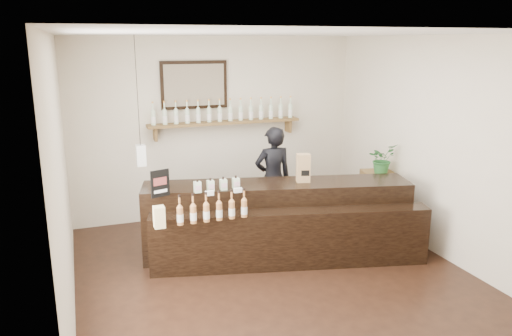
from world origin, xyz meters
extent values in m
plane|color=black|center=(0.00, 0.00, 0.00)|extent=(5.00, 5.00, 0.00)
plane|color=beige|center=(0.00, 2.50, 1.40)|extent=(4.50, 0.00, 4.50)
plane|color=beige|center=(0.00, -2.50, 1.40)|extent=(4.50, 0.00, 4.50)
plane|color=beige|center=(-2.25, 0.00, 1.40)|extent=(0.00, 5.00, 5.00)
plane|color=beige|center=(2.25, 0.00, 1.40)|extent=(0.00, 5.00, 5.00)
plane|color=white|center=(0.00, 0.00, 2.80)|extent=(5.00, 5.00, 0.00)
cube|color=brown|center=(0.10, 2.37, 1.50)|extent=(2.40, 0.25, 0.04)
cube|color=brown|center=(-0.98, 2.40, 1.38)|extent=(0.04, 0.20, 0.20)
cube|color=brown|center=(1.18, 2.40, 1.38)|extent=(0.04, 0.20, 0.20)
cube|color=black|center=(-0.35, 2.47, 2.08)|extent=(1.02, 0.04, 0.72)
cube|color=#493C2F|center=(-0.35, 2.44, 2.08)|extent=(0.92, 0.01, 0.62)
cube|color=white|center=(-1.30, 1.60, 1.25)|extent=(0.12, 0.12, 0.28)
cylinder|color=black|center=(-1.30, 1.60, 2.09)|extent=(0.01, 0.01, 1.41)
cylinder|color=beige|center=(-1.00, 2.37, 1.62)|extent=(0.07, 0.07, 0.20)
cone|color=beige|center=(-1.00, 2.37, 1.75)|extent=(0.07, 0.07, 0.05)
cylinder|color=beige|center=(-1.00, 2.37, 1.81)|extent=(0.02, 0.02, 0.07)
cylinder|color=gold|center=(-1.00, 2.37, 1.86)|extent=(0.03, 0.03, 0.02)
cylinder|color=white|center=(-1.00, 2.37, 1.60)|extent=(0.07, 0.07, 0.09)
cylinder|color=beige|center=(-0.83, 2.37, 1.62)|extent=(0.07, 0.07, 0.20)
cone|color=beige|center=(-0.83, 2.37, 1.75)|extent=(0.07, 0.07, 0.05)
cylinder|color=beige|center=(-0.83, 2.37, 1.81)|extent=(0.02, 0.02, 0.07)
cylinder|color=gold|center=(-0.83, 2.37, 1.86)|extent=(0.03, 0.03, 0.02)
cylinder|color=white|center=(-0.83, 2.37, 1.60)|extent=(0.07, 0.07, 0.09)
cylinder|color=beige|center=(-0.66, 2.37, 1.62)|extent=(0.07, 0.07, 0.20)
cone|color=beige|center=(-0.66, 2.37, 1.75)|extent=(0.07, 0.07, 0.05)
cylinder|color=beige|center=(-0.66, 2.37, 1.81)|extent=(0.02, 0.02, 0.07)
cylinder|color=gold|center=(-0.66, 2.37, 1.86)|extent=(0.03, 0.03, 0.02)
cylinder|color=white|center=(-0.66, 2.37, 1.60)|extent=(0.07, 0.07, 0.09)
cylinder|color=beige|center=(-0.49, 2.37, 1.62)|extent=(0.07, 0.07, 0.20)
cone|color=beige|center=(-0.49, 2.37, 1.75)|extent=(0.07, 0.07, 0.05)
cylinder|color=beige|center=(-0.49, 2.37, 1.81)|extent=(0.02, 0.02, 0.07)
cylinder|color=gold|center=(-0.49, 2.37, 1.86)|extent=(0.03, 0.03, 0.02)
cylinder|color=white|center=(-0.49, 2.37, 1.60)|extent=(0.07, 0.07, 0.09)
cylinder|color=beige|center=(-0.32, 2.37, 1.62)|extent=(0.07, 0.07, 0.20)
cone|color=beige|center=(-0.32, 2.37, 1.75)|extent=(0.07, 0.07, 0.05)
cylinder|color=beige|center=(-0.32, 2.37, 1.81)|extent=(0.02, 0.02, 0.07)
cylinder|color=gold|center=(-0.32, 2.37, 1.86)|extent=(0.03, 0.03, 0.02)
cylinder|color=white|center=(-0.32, 2.37, 1.60)|extent=(0.07, 0.07, 0.09)
cylinder|color=beige|center=(-0.15, 2.37, 1.62)|extent=(0.07, 0.07, 0.20)
cone|color=beige|center=(-0.15, 2.37, 1.75)|extent=(0.07, 0.07, 0.05)
cylinder|color=beige|center=(-0.15, 2.37, 1.81)|extent=(0.02, 0.02, 0.07)
cylinder|color=gold|center=(-0.15, 2.37, 1.86)|extent=(0.03, 0.03, 0.02)
cylinder|color=white|center=(-0.15, 2.37, 1.60)|extent=(0.07, 0.07, 0.09)
cylinder|color=beige|center=(0.02, 2.37, 1.62)|extent=(0.07, 0.07, 0.20)
cone|color=beige|center=(0.02, 2.37, 1.75)|extent=(0.07, 0.07, 0.05)
cylinder|color=beige|center=(0.02, 2.37, 1.81)|extent=(0.02, 0.02, 0.07)
cylinder|color=gold|center=(0.02, 2.37, 1.86)|extent=(0.03, 0.03, 0.02)
cylinder|color=white|center=(0.02, 2.37, 1.60)|extent=(0.07, 0.07, 0.09)
cylinder|color=beige|center=(0.18, 2.37, 1.62)|extent=(0.07, 0.07, 0.20)
cone|color=beige|center=(0.18, 2.37, 1.75)|extent=(0.07, 0.07, 0.05)
cylinder|color=beige|center=(0.18, 2.37, 1.81)|extent=(0.02, 0.02, 0.07)
cylinder|color=gold|center=(0.18, 2.37, 1.86)|extent=(0.03, 0.03, 0.02)
cylinder|color=white|center=(0.18, 2.37, 1.60)|extent=(0.07, 0.07, 0.09)
cylinder|color=beige|center=(0.35, 2.37, 1.62)|extent=(0.07, 0.07, 0.20)
cone|color=beige|center=(0.35, 2.37, 1.75)|extent=(0.07, 0.07, 0.05)
cylinder|color=beige|center=(0.35, 2.37, 1.81)|extent=(0.02, 0.02, 0.07)
cylinder|color=gold|center=(0.35, 2.37, 1.86)|extent=(0.03, 0.03, 0.02)
cylinder|color=white|center=(0.35, 2.37, 1.60)|extent=(0.07, 0.07, 0.09)
cylinder|color=beige|center=(0.52, 2.37, 1.62)|extent=(0.07, 0.07, 0.20)
cone|color=beige|center=(0.52, 2.37, 1.75)|extent=(0.07, 0.07, 0.05)
cylinder|color=beige|center=(0.52, 2.37, 1.81)|extent=(0.02, 0.02, 0.07)
cylinder|color=gold|center=(0.52, 2.37, 1.86)|extent=(0.03, 0.03, 0.02)
cylinder|color=white|center=(0.52, 2.37, 1.60)|extent=(0.07, 0.07, 0.09)
cylinder|color=beige|center=(0.69, 2.37, 1.62)|extent=(0.07, 0.07, 0.20)
cone|color=beige|center=(0.69, 2.37, 1.75)|extent=(0.07, 0.07, 0.05)
cylinder|color=beige|center=(0.69, 2.37, 1.81)|extent=(0.02, 0.02, 0.07)
cylinder|color=gold|center=(0.69, 2.37, 1.86)|extent=(0.03, 0.03, 0.02)
cylinder|color=white|center=(0.69, 2.37, 1.60)|extent=(0.07, 0.07, 0.09)
cylinder|color=beige|center=(0.86, 2.37, 1.62)|extent=(0.07, 0.07, 0.20)
cone|color=beige|center=(0.86, 2.37, 1.75)|extent=(0.07, 0.07, 0.05)
cylinder|color=beige|center=(0.86, 2.37, 1.81)|extent=(0.02, 0.02, 0.07)
cylinder|color=gold|center=(0.86, 2.37, 1.86)|extent=(0.03, 0.03, 0.02)
cylinder|color=white|center=(0.86, 2.37, 1.60)|extent=(0.07, 0.07, 0.09)
cylinder|color=beige|center=(1.03, 2.37, 1.62)|extent=(0.07, 0.07, 0.20)
cone|color=beige|center=(1.03, 2.37, 1.75)|extent=(0.07, 0.07, 0.05)
cylinder|color=beige|center=(1.03, 2.37, 1.81)|extent=(0.02, 0.02, 0.07)
cylinder|color=gold|center=(1.03, 2.37, 1.86)|extent=(0.03, 0.03, 0.02)
cylinder|color=white|center=(1.03, 2.37, 1.60)|extent=(0.07, 0.07, 0.09)
cylinder|color=beige|center=(1.20, 2.37, 1.62)|extent=(0.07, 0.07, 0.20)
cone|color=beige|center=(1.20, 2.37, 1.75)|extent=(0.07, 0.07, 0.05)
cylinder|color=beige|center=(1.20, 2.37, 1.81)|extent=(0.02, 0.02, 0.07)
cylinder|color=gold|center=(1.20, 2.37, 1.86)|extent=(0.03, 0.03, 0.02)
cylinder|color=white|center=(1.20, 2.37, 1.60)|extent=(0.07, 0.07, 0.09)
cube|color=black|center=(0.29, 0.70, 0.48)|extent=(3.47, 1.40, 0.96)
cube|color=black|center=(0.29, 0.25, 0.36)|extent=(3.40, 1.10, 0.73)
cube|color=white|center=(-0.67, 0.48, 0.98)|extent=(0.10, 0.04, 0.05)
cube|color=white|center=(-0.32, 0.48, 0.98)|extent=(0.10, 0.04, 0.05)
cube|color=beige|center=(-1.30, 0.25, 0.79)|extent=(0.12, 0.12, 0.12)
cube|color=beige|center=(-1.30, 0.25, 0.91)|extent=(0.12, 0.12, 0.12)
cube|color=beige|center=(-0.77, 0.65, 1.02)|extent=(0.08, 0.08, 0.13)
cube|color=#D8A8B8|center=(-0.77, 0.60, 1.02)|extent=(0.07, 0.00, 0.06)
cylinder|color=black|center=(-0.77, 0.65, 1.10)|extent=(0.02, 0.02, 0.03)
cube|color=beige|center=(-0.61, 0.65, 1.02)|extent=(0.08, 0.08, 0.13)
cube|color=#D8A8B8|center=(-0.61, 0.60, 1.02)|extent=(0.07, 0.00, 0.06)
cylinder|color=black|center=(-0.61, 0.65, 1.10)|extent=(0.02, 0.02, 0.03)
cube|color=beige|center=(-0.45, 0.65, 1.02)|extent=(0.08, 0.08, 0.13)
cube|color=#D8A8B8|center=(-0.45, 0.60, 1.02)|extent=(0.07, 0.00, 0.06)
cylinder|color=black|center=(-0.45, 0.65, 1.10)|extent=(0.02, 0.02, 0.03)
cube|color=beige|center=(-0.29, 0.65, 1.02)|extent=(0.08, 0.08, 0.13)
cube|color=#D8A8B8|center=(-0.29, 0.60, 1.02)|extent=(0.07, 0.00, 0.06)
cylinder|color=black|center=(-0.29, 0.65, 1.10)|extent=(0.02, 0.02, 0.03)
cylinder|color=#B0703B|center=(-1.07, 0.25, 0.83)|extent=(0.07, 0.07, 0.20)
cone|color=#B0703B|center=(-1.07, 0.25, 0.95)|extent=(0.07, 0.07, 0.05)
cylinder|color=#B0703B|center=(-1.07, 0.25, 1.01)|extent=(0.02, 0.02, 0.07)
cylinder|color=black|center=(-1.07, 0.25, 1.06)|extent=(0.03, 0.03, 0.02)
cylinder|color=white|center=(-1.07, 0.25, 0.81)|extent=(0.07, 0.07, 0.09)
cylinder|color=#B0703B|center=(-0.92, 0.25, 0.83)|extent=(0.07, 0.07, 0.20)
cone|color=#B0703B|center=(-0.92, 0.25, 0.95)|extent=(0.07, 0.07, 0.05)
cylinder|color=#B0703B|center=(-0.92, 0.25, 1.01)|extent=(0.02, 0.02, 0.07)
cylinder|color=black|center=(-0.92, 0.25, 1.06)|extent=(0.03, 0.03, 0.02)
cylinder|color=white|center=(-0.92, 0.25, 0.81)|extent=(0.07, 0.07, 0.09)
cylinder|color=#B0703B|center=(-0.77, 0.25, 0.83)|extent=(0.07, 0.07, 0.20)
cone|color=#B0703B|center=(-0.77, 0.25, 0.95)|extent=(0.07, 0.07, 0.05)
cylinder|color=#B0703B|center=(-0.77, 0.25, 1.01)|extent=(0.02, 0.02, 0.07)
cylinder|color=black|center=(-0.77, 0.25, 1.06)|extent=(0.03, 0.03, 0.02)
cylinder|color=white|center=(-0.77, 0.25, 0.81)|extent=(0.07, 0.07, 0.09)
cylinder|color=#B0703B|center=(-0.62, 0.25, 0.83)|extent=(0.07, 0.07, 0.20)
cone|color=#B0703B|center=(-0.62, 0.25, 0.95)|extent=(0.07, 0.07, 0.05)
cylinder|color=#B0703B|center=(-0.62, 0.25, 1.01)|extent=(0.02, 0.02, 0.07)
cylinder|color=black|center=(-0.62, 0.25, 1.06)|extent=(0.03, 0.03, 0.02)
cylinder|color=white|center=(-0.62, 0.25, 0.81)|extent=(0.07, 0.07, 0.09)
cylinder|color=#B0703B|center=(-0.47, 0.25, 0.83)|extent=(0.07, 0.07, 0.20)
cone|color=#B0703B|center=(-0.47, 0.25, 0.95)|extent=(0.07, 0.07, 0.05)
cylinder|color=#B0703B|center=(-0.47, 0.25, 1.01)|extent=(0.02, 0.02, 0.07)
cylinder|color=black|center=(-0.47, 0.25, 1.06)|extent=(0.03, 0.03, 0.02)
cylinder|color=white|center=(-0.47, 0.25, 0.81)|extent=(0.07, 0.07, 0.09)
cylinder|color=#B0703B|center=(-0.32, 0.25, 0.83)|extent=(0.07, 0.07, 0.20)
cone|color=#B0703B|center=(-0.32, 0.25, 0.95)|extent=(0.07, 0.07, 0.05)
cylinder|color=#B0703B|center=(-0.32, 0.25, 1.01)|extent=(0.02, 0.02, 0.07)
cylinder|color=black|center=(-0.32, 0.25, 1.06)|extent=(0.03, 0.03, 0.02)
cylinder|color=white|center=(-0.32, 0.25, 0.81)|extent=(0.07, 0.07, 0.09)
cube|color=black|center=(-1.22, 0.63, 1.12)|extent=(0.23, 0.09, 0.32)
cube|color=brown|center=(-1.22, 0.62, 1.15)|extent=(0.16, 0.05, 0.09)
cube|color=white|center=(-1.22, 0.62, 1.03)|extent=(0.16, 0.05, 0.04)
cube|color=#996D4A|center=(0.62, 0.63, 1.14)|extent=(0.20, 0.17, 0.37)
cube|color=black|center=(0.62, 0.57, 1.09)|extent=(0.10, 0.03, 0.07)
cube|color=blue|center=(0.64, 0.63, 0.99)|extent=(0.13, 0.06, 0.06)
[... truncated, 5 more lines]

